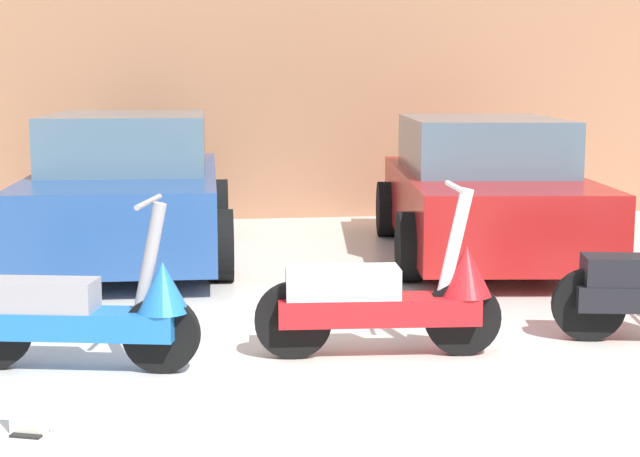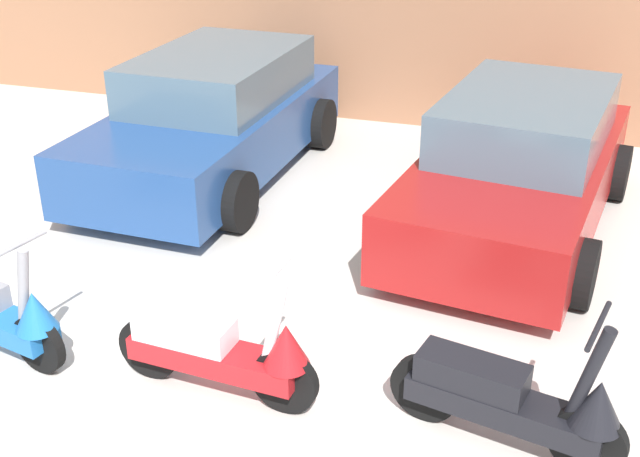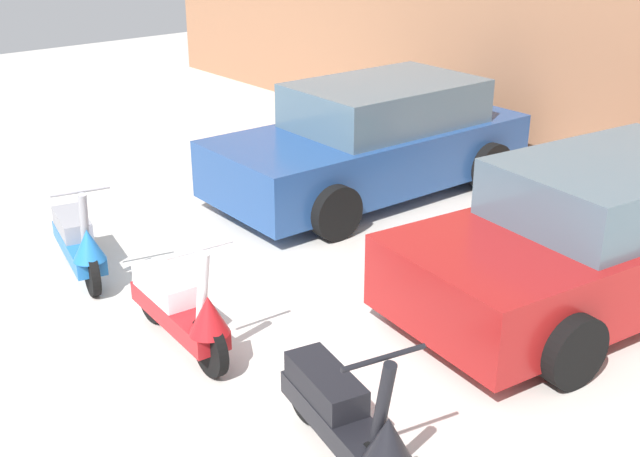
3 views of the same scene
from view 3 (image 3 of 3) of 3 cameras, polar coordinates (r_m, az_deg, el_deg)
The scene contains 7 objects.
ground_plane at distance 7.15m, azimuth -16.87°, elevation -8.57°, with size 28.00×28.00×0.00m, color silver.
wall_back at distance 11.07m, azimuth 18.55°, elevation 13.58°, with size 19.60×0.12×4.09m, color #9E6B4C.
scooter_front_left at distance 8.36m, azimuth -16.74°, elevation -0.91°, with size 1.50×0.65×1.06m.
scooter_front_right at distance 6.83m, azimuth -9.83°, elevation -5.61°, with size 1.58×0.57×1.10m.
scooter_front_center at distance 5.44m, azimuth 1.94°, elevation -13.34°, with size 1.57×0.67×1.11m.
car_rear_left at distance 10.28m, azimuth 3.82°, elevation 6.22°, with size 2.13×4.22×1.42m.
car_rear_center at distance 7.88m, azimuth 19.34°, elevation -0.49°, with size 2.36×4.23×1.37m.
Camera 3 is at (5.78, -2.17, 3.61)m, focal length 45.00 mm.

